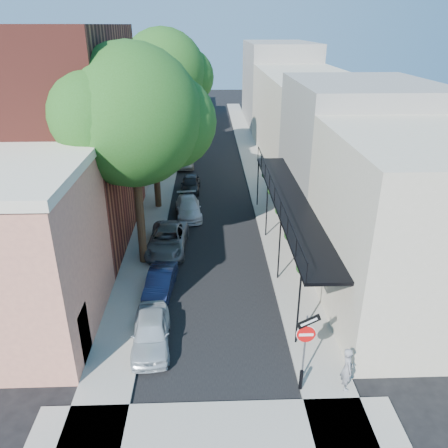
{
  "coord_description": "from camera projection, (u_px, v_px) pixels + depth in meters",
  "views": [
    {
      "loc": [
        -0.16,
        -11.14,
        11.98
      ],
      "look_at": [
        0.57,
        8.88,
        2.8
      ],
      "focal_mm": 35.0,
      "sensor_mm": 36.0,
      "label": 1
    }
  ],
  "objects": [
    {
      "name": "parked_car_b",
      "position": [
        160.0,
        282.0,
        21.22
      ],
      "size": [
        1.52,
        3.51,
        1.12
      ],
      "primitive_type": "imported",
      "rotation": [
        0.0,
        0.0,
        -0.1
      ],
      "color": "#121B3B",
      "rests_on": "ground"
    },
    {
      "name": "pedestrian",
      "position": [
        347.0,
        369.0,
        15.32
      ],
      "size": [
        0.42,
        0.63,
        1.71
      ],
      "primitive_type": "imported",
      "rotation": [
        0.0,
        0.0,
        1.56
      ],
      "color": "gray",
      "rests_on": "sidewalk_right"
    },
    {
      "name": "parked_car_e",
      "position": [
        191.0,
        184.0,
        34.21
      ],
      "size": [
        1.53,
        3.61,
        1.22
      ],
      "primitive_type": "imported",
      "rotation": [
        0.0,
        0.0,
        -0.03
      ],
      "color": "black",
      "rests_on": "ground"
    },
    {
      "name": "oak_far",
      "position": [
        169.0,
        73.0,
        36.34
      ],
      "size": [
        7.7,
        7.0,
        11.9
      ],
      "color": "#341F14",
      "rests_on": "ground"
    },
    {
      "name": "sign_post",
      "position": [
        306.0,
        337.0,
        15.26
      ],
      "size": [
        0.89,
        0.17,
        2.99
      ],
      "color": "#595B60",
      "rests_on": "ground"
    },
    {
      "name": "sidewalk_right",
      "position": [
        251.0,
        159.0,
        42.48
      ],
      "size": [
        2.0,
        64.0,
        0.12
      ],
      "primitive_type": "cube",
      "color": "gray",
      "rests_on": "ground"
    },
    {
      "name": "sidewalk_left",
      "position": [
        169.0,
        160.0,
        42.22
      ],
      "size": [
        2.0,
        64.0,
        0.12
      ],
      "primitive_type": "cube",
      "color": "gray",
      "rests_on": "ground"
    },
    {
      "name": "sidewalk_cross",
      "position": [
        218.0,
        427.0,
        14.19
      ],
      "size": [
        12.0,
        2.0,
        0.12
      ],
      "primitive_type": "cube",
      "color": "gray",
      "rests_on": "ground"
    },
    {
      "name": "oak_near",
      "position": [
        142.0,
        118.0,
        21.05
      ],
      "size": [
        7.48,
        6.8,
        11.42
      ],
      "color": "#341F14",
      "rests_on": "ground"
    },
    {
      "name": "parked_car_a",
      "position": [
        151.0,
        332.0,
        17.67
      ],
      "size": [
        1.76,
        3.83,
        1.27
      ],
      "primitive_type": "imported",
      "rotation": [
        0.0,
        0.0,
        0.07
      ],
      "color": "#AEB9C0",
      "rests_on": "ground"
    },
    {
      "name": "buildings_left",
      "position": [
        105.0,
        111.0,
        38.88
      ],
      "size": [
        10.1,
        59.1,
        12.0
      ],
      "color": "tan",
      "rests_on": "ground"
    },
    {
      "name": "ground",
      "position": [
        217.0,
        404.0,
        15.12
      ],
      "size": [
        160.0,
        160.0,
        0.0
      ],
      "primitive_type": "plane",
      "color": "black",
      "rests_on": "ground"
    },
    {
      "name": "parked_car_f",
      "position": [
        185.0,
        160.0,
        40.13
      ],
      "size": [
        1.84,
        4.14,
        1.32
      ],
      "primitive_type": "imported",
      "rotation": [
        0.0,
        0.0,
        0.11
      ],
      "color": "slate",
      "rests_on": "ground"
    },
    {
      "name": "bollard",
      "position": [
        301.0,
        380.0,
        15.46
      ],
      "size": [
        0.14,
        0.14,
        0.8
      ],
      "primitive_type": "cylinder",
      "color": "black",
      "rests_on": "sidewalk_right"
    },
    {
      "name": "parked_car_c",
      "position": [
        168.0,
        240.0,
        25.16
      ],
      "size": [
        2.35,
        4.78,
        1.31
      ],
      "primitive_type": "imported",
      "rotation": [
        0.0,
        0.0,
        -0.04
      ],
      "color": "slate",
      "rests_on": "ground"
    },
    {
      "name": "road_surface",
      "position": [
        210.0,
        160.0,
        42.37
      ],
      "size": [
        6.0,
        64.0,
        0.01
      ],
      "primitive_type": "cube",
      "color": "black",
      "rests_on": "ground"
    },
    {
      "name": "parked_car_d",
      "position": [
        188.0,
        208.0,
        29.77
      ],
      "size": [
        2.06,
        4.18,
        1.17
      ],
      "primitive_type": "imported",
      "rotation": [
        0.0,
        0.0,
        0.11
      ],
      "color": "silver",
      "rests_on": "ground"
    },
    {
      "name": "oak_mid",
      "position": [
        158.0,
        107.0,
        28.63
      ],
      "size": [
        6.6,
        6.0,
        10.2
      ],
      "color": "#341F14",
      "rests_on": "ground"
    },
    {
      "name": "buildings_right",
      "position": [
        307.0,
        114.0,
        40.36
      ],
      "size": [
        9.8,
        55.0,
        10.0
      ],
      "color": "beige",
      "rests_on": "ground"
    }
  ]
}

